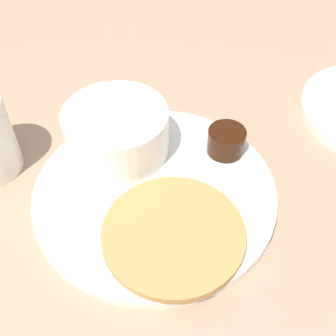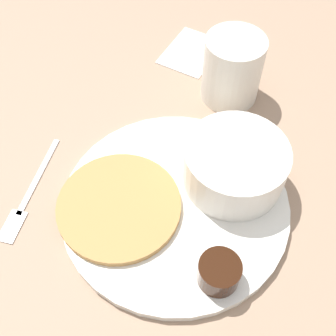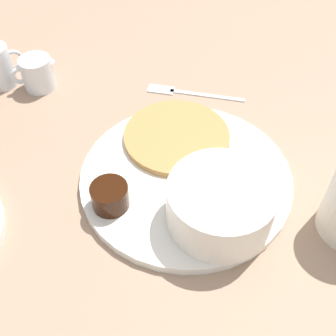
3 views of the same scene
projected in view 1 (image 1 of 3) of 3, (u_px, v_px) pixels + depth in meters
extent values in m
plane|color=#9E7F66|center=(155.00, 195.00, 0.48)|extent=(4.00, 4.00, 0.00)
cylinder|color=white|center=(155.00, 192.00, 0.47)|extent=(0.27, 0.27, 0.01)
cylinder|color=#B78447|center=(173.00, 234.00, 0.42)|extent=(0.14, 0.14, 0.01)
cylinder|color=white|center=(117.00, 131.00, 0.49)|extent=(0.12, 0.12, 0.06)
cylinder|color=white|center=(115.00, 115.00, 0.47)|extent=(0.10, 0.10, 0.01)
cylinder|color=black|center=(226.00, 141.00, 0.50)|extent=(0.04, 0.04, 0.03)
cylinder|color=white|center=(120.00, 127.00, 0.52)|extent=(0.05, 0.05, 0.02)
sphere|color=white|center=(119.00, 117.00, 0.51)|extent=(0.03, 0.03, 0.03)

